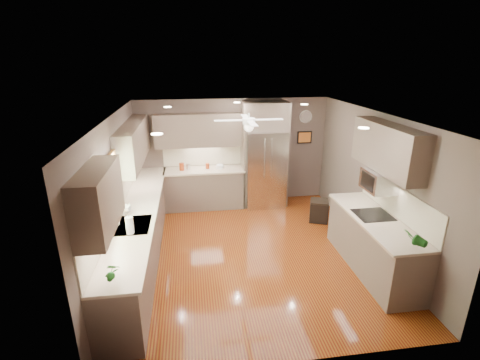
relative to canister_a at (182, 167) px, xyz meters
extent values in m
plane|color=#4F140A|center=(1.23, -2.18, -1.02)|extent=(5.00, 5.00, 0.00)
plane|color=white|center=(1.23, -2.18, 1.48)|extent=(5.00, 5.00, 0.00)
plane|color=brown|center=(1.23, 0.32, 0.23)|extent=(4.50, 0.00, 4.50)
plane|color=brown|center=(1.23, -4.68, 0.23)|extent=(4.50, 0.00, 4.50)
plane|color=brown|center=(-1.02, -2.18, 0.23)|extent=(0.00, 5.00, 5.00)
plane|color=brown|center=(3.48, -2.18, 0.23)|extent=(0.00, 5.00, 5.00)
cylinder|color=maroon|center=(0.00, 0.00, 0.00)|extent=(0.12, 0.12, 0.18)
cylinder|color=silver|center=(0.15, 0.05, -0.01)|extent=(0.11, 0.11, 0.14)
cylinder|color=maroon|center=(0.59, 0.05, -0.02)|extent=(0.11, 0.11, 0.13)
imported|color=white|center=(-0.86, -2.24, 0.02)|extent=(0.11, 0.11, 0.21)
imported|color=#195A1A|center=(-0.73, -4.16, 0.07)|extent=(0.16, 0.11, 0.30)
imported|color=#195A1A|center=(3.13, -3.98, 0.09)|extent=(0.23, 0.22, 0.34)
imported|color=beige|center=(0.88, -0.02, -0.06)|extent=(0.20, 0.20, 0.05)
cube|color=brown|center=(-0.72, -2.03, -0.57)|extent=(0.60, 4.70, 0.90)
cube|color=#BCB097|center=(-0.71, -2.03, -0.10)|extent=(0.65, 4.70, 0.04)
cube|color=beige|center=(-1.01, -2.03, 0.18)|extent=(0.02, 4.70, 0.50)
cube|color=brown|center=(0.50, 0.02, -0.57)|extent=(1.85, 0.60, 0.90)
cube|color=#BCB097|center=(0.50, 0.00, -0.10)|extent=(1.85, 0.65, 0.04)
cube|color=beige|center=(0.50, 0.31, 0.18)|extent=(1.85, 0.02, 0.50)
cube|color=brown|center=(-0.86, -3.78, 0.81)|extent=(0.33, 1.20, 0.75)
cube|color=brown|center=(-0.86, -0.88, 0.81)|extent=(0.33, 2.40, 0.75)
cube|color=brown|center=(0.50, 0.15, 0.81)|extent=(2.15, 0.33, 0.75)
cube|color=brown|center=(3.31, -2.73, 1.01)|extent=(0.33, 1.70, 0.75)
cube|color=#BFF2B2|center=(-1.01, -2.68, 0.53)|extent=(0.01, 1.00, 0.80)
cube|color=#955928|center=(-0.98, -2.68, 0.96)|extent=(0.05, 1.12, 0.06)
cube|color=#955928|center=(-0.98, -2.68, 0.10)|extent=(0.05, 1.12, 0.06)
cube|color=#955928|center=(-0.98, -3.21, 0.53)|extent=(0.05, 0.06, 0.80)
cube|color=#955928|center=(-0.98, -2.15, 0.53)|extent=(0.05, 0.06, 0.80)
cube|color=silver|center=(-0.70, -2.68, -0.09)|extent=(0.50, 0.70, 0.03)
cube|color=#262626|center=(-0.70, -2.68, -0.13)|extent=(0.44, 0.62, 0.05)
cylinder|color=silver|center=(-0.90, -2.68, 0.03)|extent=(0.02, 0.02, 0.24)
cylinder|color=silver|center=(-0.84, -2.68, 0.15)|extent=(0.16, 0.02, 0.02)
cube|color=silver|center=(1.93, -0.04, -0.11)|extent=(0.92, 0.72, 1.82)
cube|color=black|center=(1.93, -0.38, -0.36)|extent=(0.88, 0.02, 0.02)
cube|color=black|center=(1.93, -0.39, 0.23)|extent=(0.01, 0.02, 1.00)
cylinder|color=silver|center=(1.85, -0.42, 0.23)|extent=(0.02, 0.02, 0.90)
cylinder|color=silver|center=(2.01, -0.42, 0.23)|extent=(0.02, 0.02, 0.90)
cube|color=brown|center=(1.93, 0.02, 1.12)|extent=(1.04, 0.60, 0.63)
cube|color=brown|center=(1.43, 0.02, -0.11)|extent=(0.06, 0.60, 1.82)
cube|color=brown|center=(2.43, 0.02, -0.11)|extent=(0.06, 0.60, 1.82)
cube|color=brown|center=(3.15, -2.98, -0.57)|extent=(0.65, 2.20, 0.90)
cube|color=#BCB097|center=(3.14, -2.98, -0.10)|extent=(0.70, 2.20, 0.04)
cube|color=beige|center=(3.47, -2.98, 0.18)|extent=(0.02, 2.20, 0.50)
cube|color=black|center=(3.14, -2.88, -0.08)|extent=(0.56, 0.52, 0.01)
cube|color=silver|center=(3.26, -2.73, 0.46)|extent=(0.42, 0.55, 0.34)
cube|color=black|center=(3.05, -2.73, 0.46)|extent=(0.02, 0.40, 0.26)
cylinder|color=white|center=(1.23, -1.88, 1.44)|extent=(0.03, 0.03, 0.08)
cylinder|color=white|center=(1.23, -1.88, 1.34)|extent=(0.22, 0.22, 0.10)
sphere|color=white|center=(1.23, -1.88, 1.24)|extent=(0.16, 0.16, 0.16)
cube|color=white|center=(1.58, -1.88, 1.36)|extent=(0.48, 0.11, 0.01)
cube|color=white|center=(1.23, -1.53, 1.36)|extent=(0.11, 0.48, 0.01)
cube|color=white|center=(0.88, -1.88, 1.36)|extent=(0.48, 0.11, 0.01)
cube|color=white|center=(1.23, -2.23, 1.36)|extent=(0.11, 0.48, 0.01)
cylinder|color=white|center=(-0.17, -0.88, 1.47)|extent=(0.14, 0.14, 0.01)
cylinder|color=white|center=(2.53, -0.88, 1.47)|extent=(0.14, 0.14, 0.01)
cylinder|color=white|center=(-0.17, -3.38, 1.47)|extent=(0.14, 0.14, 0.01)
cylinder|color=white|center=(2.53, -3.38, 1.47)|extent=(0.14, 0.14, 0.01)
cylinder|color=white|center=(1.23, -0.38, 1.47)|extent=(0.14, 0.14, 0.01)
cylinder|color=white|center=(2.98, 0.30, 1.03)|extent=(0.30, 0.03, 0.30)
cylinder|color=silver|center=(2.98, 0.29, 1.03)|extent=(0.29, 0.00, 0.29)
cube|color=black|center=(2.98, 0.30, 0.53)|extent=(0.36, 0.03, 0.30)
cube|color=#C76C27|center=(2.98, 0.28, 0.53)|extent=(0.30, 0.01, 0.24)
cube|color=black|center=(2.92, -1.11, -0.80)|extent=(0.50, 0.50, 0.44)
cube|color=black|center=(2.92, -1.11, -0.56)|extent=(0.47, 0.47, 0.03)
cylinder|color=white|center=(-0.70, -2.98, 0.06)|extent=(0.11, 0.11, 0.26)
cylinder|color=silver|center=(-0.70, -2.98, 0.07)|extent=(0.02, 0.02, 0.28)
camera|label=1|loc=(0.24, -7.70, 2.36)|focal=26.00mm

